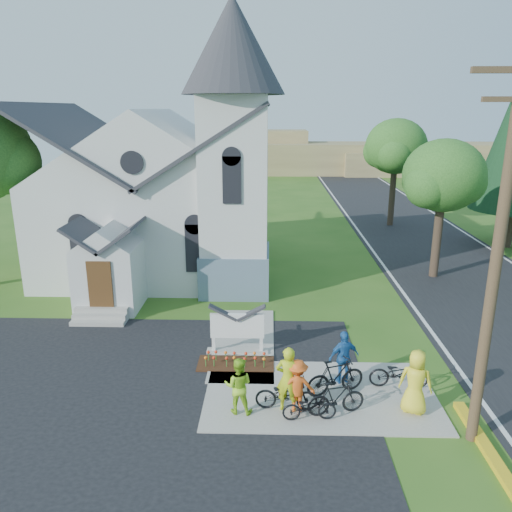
{
  "coord_description": "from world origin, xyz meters",
  "views": [
    {
      "loc": [
        -0.09,
        -12.96,
        8.39
      ],
      "look_at": [
        -0.59,
        5.0,
        3.09
      ],
      "focal_mm": 35.0,
      "sensor_mm": 36.0,
      "label": 1
    }
  ],
  "objects_px": {
    "cyclist_0": "(288,379)",
    "bike_2": "(286,395)",
    "bike_0": "(309,407)",
    "bike_1": "(336,398)",
    "church_sign": "(237,326)",
    "utility_pole": "(502,242)",
    "cyclist_2": "(344,357)",
    "cyclist_1": "(238,386)",
    "bike_3": "(336,377)",
    "bike_4": "(399,373)",
    "cyclist_4": "(416,382)",
    "cyclist_3": "(297,386)"
  },
  "relations": [
    {
      "from": "cyclist_0",
      "to": "bike_2",
      "type": "relative_size",
      "value": 1.1
    },
    {
      "from": "bike_0",
      "to": "bike_2",
      "type": "xyz_separation_m",
      "value": [
        -0.62,
        0.5,
        0.07
      ]
    },
    {
      "from": "cyclist_0",
      "to": "bike_1",
      "type": "relative_size",
      "value": 1.16
    },
    {
      "from": "church_sign",
      "to": "utility_pole",
      "type": "xyz_separation_m",
      "value": [
        6.56,
        -4.7,
        4.38
      ]
    },
    {
      "from": "bike_0",
      "to": "cyclist_2",
      "type": "xyz_separation_m",
      "value": [
        1.22,
        2.06,
        0.47
      ]
    },
    {
      "from": "cyclist_1",
      "to": "cyclist_2",
      "type": "distance_m",
      "value": 3.65
    },
    {
      "from": "church_sign",
      "to": "bike_1",
      "type": "distance_m",
      "value": 4.83
    },
    {
      "from": "bike_3",
      "to": "bike_4",
      "type": "relative_size",
      "value": 1.04
    },
    {
      "from": "bike_4",
      "to": "bike_3",
      "type": "bearing_deg",
      "value": 104.27
    },
    {
      "from": "cyclist_2",
      "to": "cyclist_4",
      "type": "relative_size",
      "value": 0.91
    },
    {
      "from": "bike_3",
      "to": "bike_0",
      "type": "bearing_deg",
      "value": 125.81
    },
    {
      "from": "bike_1",
      "to": "cyclist_2",
      "type": "bearing_deg",
      "value": -28.95
    },
    {
      "from": "church_sign",
      "to": "utility_pole",
      "type": "bearing_deg",
      "value": -35.6
    },
    {
      "from": "cyclist_1",
      "to": "bike_2",
      "type": "height_order",
      "value": "cyclist_1"
    },
    {
      "from": "cyclist_4",
      "to": "cyclist_2",
      "type": "bearing_deg",
      "value": -20.02
    },
    {
      "from": "bike_0",
      "to": "bike_3",
      "type": "height_order",
      "value": "bike_3"
    },
    {
      "from": "bike_1",
      "to": "bike_2",
      "type": "distance_m",
      "value": 1.41
    },
    {
      "from": "bike_4",
      "to": "church_sign",
      "type": "bearing_deg",
      "value": 68.91
    },
    {
      "from": "bike_0",
      "to": "cyclist_4",
      "type": "xyz_separation_m",
      "value": [
        3.01,
        0.47,
        0.56
      ]
    },
    {
      "from": "bike_3",
      "to": "cyclist_4",
      "type": "height_order",
      "value": "cyclist_4"
    },
    {
      "from": "cyclist_0",
      "to": "bike_3",
      "type": "height_order",
      "value": "cyclist_0"
    },
    {
      "from": "bike_1",
      "to": "cyclist_4",
      "type": "relative_size",
      "value": 0.89
    },
    {
      "from": "bike_2",
      "to": "bike_1",
      "type": "bearing_deg",
      "value": -95.55
    },
    {
      "from": "bike_3",
      "to": "cyclist_4",
      "type": "distance_m",
      "value": 2.33
    },
    {
      "from": "bike_2",
      "to": "bike_3",
      "type": "relative_size",
      "value": 0.94
    },
    {
      "from": "cyclist_0",
      "to": "bike_2",
      "type": "bearing_deg",
      "value": -18.34
    },
    {
      "from": "bike_2",
      "to": "bike_3",
      "type": "xyz_separation_m",
      "value": [
        1.51,
        0.86,
        0.1
      ]
    },
    {
      "from": "bike_2",
      "to": "bike_4",
      "type": "relative_size",
      "value": 0.98
    },
    {
      "from": "cyclist_2",
      "to": "bike_3",
      "type": "height_order",
      "value": "cyclist_2"
    },
    {
      "from": "church_sign",
      "to": "cyclist_0",
      "type": "bearing_deg",
      "value": -64.81
    },
    {
      "from": "bike_3",
      "to": "church_sign",
      "type": "bearing_deg",
      "value": 28.55
    },
    {
      "from": "utility_pole",
      "to": "cyclist_4",
      "type": "bearing_deg",
      "value": 138.88
    },
    {
      "from": "church_sign",
      "to": "bike_3",
      "type": "xyz_separation_m",
      "value": [
        3.15,
        -2.67,
        -0.4
      ]
    },
    {
      "from": "utility_pole",
      "to": "cyclist_4",
      "type": "distance_m",
      "value": 4.72
    },
    {
      "from": "bike_0",
      "to": "cyclist_3",
      "type": "distance_m",
      "value": 0.68
    },
    {
      "from": "cyclist_1",
      "to": "cyclist_3",
      "type": "distance_m",
      "value": 1.68
    },
    {
      "from": "cyclist_2",
      "to": "bike_4",
      "type": "bearing_deg",
      "value": 151.79
    },
    {
      "from": "cyclist_2",
      "to": "cyclist_3",
      "type": "relative_size",
      "value": 1.09
    },
    {
      "from": "bike_2",
      "to": "cyclist_0",
      "type": "bearing_deg",
      "value": -116.03
    },
    {
      "from": "cyclist_4",
      "to": "bike_4",
      "type": "bearing_deg",
      "value": -64.05
    },
    {
      "from": "cyclist_3",
      "to": "cyclist_4",
      "type": "height_order",
      "value": "cyclist_4"
    },
    {
      "from": "bike_0",
      "to": "bike_1",
      "type": "height_order",
      "value": "bike_1"
    },
    {
      "from": "bike_2",
      "to": "bike_4",
      "type": "bearing_deg",
      "value": -67.33
    },
    {
      "from": "bike_0",
      "to": "bike_2",
      "type": "relative_size",
      "value": 0.85
    },
    {
      "from": "cyclist_0",
      "to": "bike_0",
      "type": "relative_size",
      "value": 1.3
    },
    {
      "from": "cyclist_0",
      "to": "cyclist_1",
      "type": "xyz_separation_m",
      "value": [
        -1.41,
        -0.14,
        -0.15
      ]
    },
    {
      "from": "cyclist_0",
      "to": "cyclist_3",
      "type": "bearing_deg",
      "value": -177.15
    },
    {
      "from": "bike_4",
      "to": "utility_pole",
      "type": "bearing_deg",
      "value": -147.92
    },
    {
      "from": "church_sign",
      "to": "cyclist_4",
      "type": "height_order",
      "value": "cyclist_4"
    },
    {
      "from": "bike_2",
      "to": "bike_4",
      "type": "height_order",
      "value": "bike_4"
    }
  ]
}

